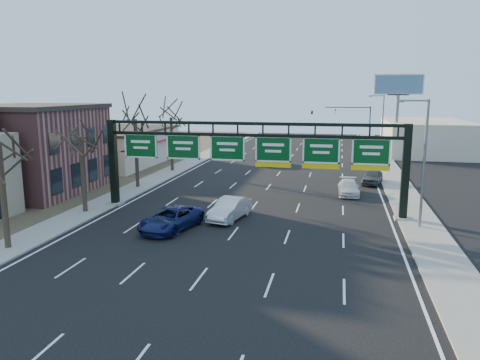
% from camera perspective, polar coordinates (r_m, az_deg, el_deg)
% --- Properties ---
extents(ground, '(160.00, 160.00, 0.00)m').
position_cam_1_polar(ground, '(30.18, -1.66, -7.63)').
color(ground, black).
rests_on(ground, ground).
extents(sidewalk_left, '(3.00, 120.00, 0.12)m').
position_cam_1_polar(sidewalk_left, '(52.54, -10.11, 0.23)').
color(sidewalk_left, gray).
rests_on(sidewalk_left, ground).
extents(sidewalk_right, '(3.00, 120.00, 0.12)m').
position_cam_1_polar(sidewalk_right, '(49.11, 18.79, -0.92)').
color(sidewalk_right, gray).
rests_on(sidewalk_right, ground).
extents(dirt_strip_left, '(21.00, 120.00, 0.06)m').
position_cam_1_polar(dirt_strip_left, '(58.21, -21.32, 0.65)').
color(dirt_strip_left, '#473D2B').
rests_on(dirt_strip_left, ground).
extents(lane_markings, '(21.60, 120.00, 0.01)m').
position_cam_1_polar(lane_markings, '(49.22, 3.84, -0.39)').
color(lane_markings, white).
rests_on(lane_markings, ground).
extents(sign_gantry, '(24.60, 1.20, 7.20)m').
position_cam_1_polar(sign_gantry, '(36.75, 1.49, 3.12)').
color(sign_gantry, black).
rests_on(sign_gantry, ground).
extents(brick_block, '(10.40, 12.40, 8.30)m').
position_cam_1_polar(brick_block, '(48.34, -23.98, 3.48)').
color(brick_block, brown).
rests_on(brick_block, ground).
extents(cream_strip, '(10.90, 18.40, 4.70)m').
position_cam_1_polar(cream_strip, '(63.87, -14.40, 4.00)').
color(cream_strip, beige).
rests_on(cream_strip, ground).
extents(building_right_distant, '(12.00, 20.00, 5.00)m').
position_cam_1_polar(building_right_distant, '(79.24, 21.63, 4.94)').
color(building_right_distant, beige).
rests_on(building_right_distant, ground).
extents(tree_gantry, '(3.60, 3.60, 8.48)m').
position_cam_1_polar(tree_gantry, '(38.30, -18.94, 6.59)').
color(tree_gantry, '#2C2318').
rests_on(tree_gantry, sidewalk_left).
extents(tree_mid, '(3.60, 3.60, 9.24)m').
position_cam_1_polar(tree_mid, '(47.12, -12.73, 8.49)').
color(tree_mid, '#2C2318').
rests_on(tree_mid, sidewalk_left).
extents(tree_far, '(3.60, 3.60, 8.86)m').
position_cam_1_polar(tree_far, '(56.37, -8.44, 8.59)').
color(tree_far, '#2C2318').
rests_on(tree_far, sidewalk_left).
extents(streetlight_near, '(2.15, 0.22, 9.00)m').
position_cam_1_polar(streetlight_near, '(34.57, 21.35, 2.65)').
color(streetlight_near, slate).
rests_on(streetlight_near, sidewalk_right).
extents(streetlight_far, '(2.15, 0.22, 9.00)m').
position_cam_1_polar(streetlight_far, '(68.19, 16.86, 6.59)').
color(streetlight_far, slate).
rests_on(streetlight_far, sidewalk_right).
extents(billboard_right, '(7.00, 0.50, 12.00)m').
position_cam_1_polar(billboard_right, '(73.26, 18.72, 9.86)').
color(billboard_right, slate).
rests_on(billboard_right, ground).
extents(traffic_signal_mast, '(10.16, 0.54, 7.00)m').
position_cam_1_polar(traffic_signal_mast, '(82.92, 11.33, 7.79)').
color(traffic_signal_mast, black).
rests_on(traffic_signal_mast, ground).
extents(car_blue_suv, '(3.73, 6.03, 1.56)m').
position_cam_1_polar(car_blue_suv, '(33.03, -8.40, -4.69)').
color(car_blue_suv, '#121B50').
rests_on(car_blue_suv, ground).
extents(car_silver_sedan, '(2.64, 5.13, 1.61)m').
position_cam_1_polar(car_silver_sedan, '(35.27, -1.24, -3.54)').
color(car_silver_sedan, silver).
rests_on(car_silver_sedan, ground).
extents(car_white_wagon, '(2.01, 4.71, 1.35)m').
position_cam_1_polar(car_white_wagon, '(44.79, 13.10, -0.90)').
color(car_white_wagon, silver).
rests_on(car_white_wagon, ground).
extents(car_grey_far, '(2.59, 4.84, 1.57)m').
position_cam_1_polar(car_grey_far, '(50.64, 15.85, 0.43)').
color(car_grey_far, '#404345').
rests_on(car_grey_far, ground).
extents(car_silver_distant, '(2.53, 5.25, 1.66)m').
position_cam_1_polar(car_silver_distant, '(61.65, 3.54, 2.65)').
color(car_silver_distant, '#B4B4B9').
rests_on(car_silver_distant, ground).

